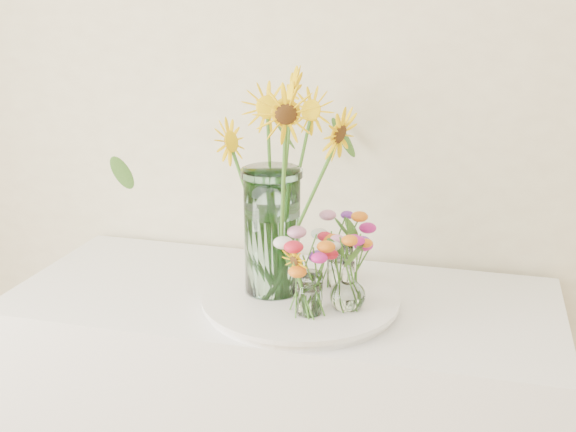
% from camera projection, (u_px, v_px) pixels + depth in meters
% --- Properties ---
extents(tray, '(0.46, 0.46, 0.02)m').
position_uv_depth(tray, '(301.00, 303.00, 1.78)').
color(tray, white).
rests_on(tray, counter).
extents(mason_jar, '(0.15, 0.15, 0.32)m').
position_uv_depth(mason_jar, '(272.00, 232.00, 1.77)').
color(mason_jar, '#A9D8CA').
rests_on(mason_jar, tray).
extents(sunflower_bouquet, '(0.69, 0.69, 0.60)m').
position_uv_depth(sunflower_bouquet, '(272.00, 177.00, 1.73)').
color(sunflower_bouquet, yellow).
rests_on(sunflower_bouquet, tray).
extents(small_vase_a, '(0.08, 0.08, 0.11)m').
position_uv_depth(small_vase_a, '(309.00, 294.00, 1.67)').
color(small_vase_a, white).
rests_on(small_vase_a, tray).
extents(wildflower_posy_a, '(0.20, 0.20, 0.20)m').
position_uv_depth(wildflower_posy_a, '(310.00, 276.00, 1.66)').
color(wildflower_posy_a, orange).
rests_on(wildflower_posy_a, tray).
extents(small_vase_b, '(0.09, 0.09, 0.12)m').
position_uv_depth(small_vase_b, '(348.00, 286.00, 1.70)').
color(small_vase_b, white).
rests_on(small_vase_b, tray).
extents(wildflower_posy_b, '(0.19, 0.19, 0.21)m').
position_uv_depth(wildflower_posy_b, '(348.00, 268.00, 1.69)').
color(wildflower_posy_b, orange).
rests_on(wildflower_posy_b, tray).
extents(small_vase_c, '(0.08, 0.08, 0.11)m').
position_uv_depth(small_vase_c, '(340.00, 266.00, 1.84)').
color(small_vase_c, white).
rests_on(small_vase_c, tray).
extents(wildflower_posy_c, '(0.21, 0.21, 0.20)m').
position_uv_depth(wildflower_posy_c, '(340.00, 249.00, 1.82)').
color(wildflower_posy_c, orange).
rests_on(wildflower_posy_c, tray).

